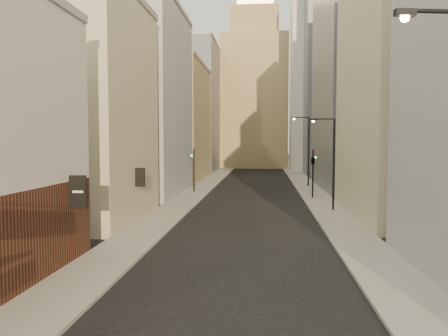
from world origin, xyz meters
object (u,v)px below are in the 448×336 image
(traffic_light_right, at_px, (313,161))
(traffic_light_left, at_px, (194,161))
(streetlamp_far, at_px, (307,147))
(clock_tower, at_px, (255,87))
(streetlamp_mid, at_px, (331,159))
(white_tower, at_px, (313,72))

(traffic_light_right, bearing_deg, traffic_light_left, -5.08)
(traffic_light_right, bearing_deg, streetlamp_far, -79.69)
(clock_tower, xyz_separation_m, streetlamp_far, (7.46, -41.65, -12.60))
(streetlamp_mid, xyz_separation_m, streetlamp_far, (-0.22, 18.63, 0.62))
(clock_tower, distance_m, traffic_light_right, 54.91)
(clock_tower, bearing_deg, white_tower, -51.84)
(clock_tower, xyz_separation_m, streetlamp_mid, (7.68, -60.28, -13.22))
(clock_tower, distance_m, traffic_light_left, 50.93)
(white_tower, relative_size, streetlamp_mid, 5.37)
(white_tower, relative_size, streetlamp_far, 4.71)
(clock_tower, relative_size, traffic_light_left, 8.98)
(clock_tower, bearing_deg, traffic_light_left, -96.72)
(streetlamp_far, height_order, traffic_light_right, streetlamp_far)
(clock_tower, xyz_separation_m, white_tower, (11.00, -14.00, 0.97))
(traffic_light_left, distance_m, traffic_light_right, 13.38)
(white_tower, bearing_deg, traffic_light_left, -115.79)
(traffic_light_right, bearing_deg, streetlamp_mid, 107.56)
(white_tower, height_order, traffic_light_left, white_tower)
(streetlamp_mid, distance_m, traffic_light_left, 17.78)
(white_tower, height_order, streetlamp_far, white_tower)
(traffic_light_left, xyz_separation_m, traffic_light_right, (12.75, -4.06, 0.28))
(white_tower, bearing_deg, traffic_light_right, -95.88)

